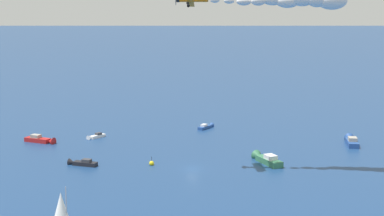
{
  "coord_description": "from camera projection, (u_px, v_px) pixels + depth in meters",
  "views": [
    {
      "loc": [
        -77.04,
        -96.17,
        34.84
      ],
      "look_at": [
        0.0,
        0.0,
        13.31
      ],
      "focal_mm": 55.33,
      "sensor_mm": 36.0,
      "label": 1
    }
  ],
  "objects": [
    {
      "name": "ground_plane",
      "position": [
        192.0,
        169.0,
        127.38
      ],
      "size": [
        2000.0,
        2000.0,
        0.0
      ],
      "primitive_type": "plane",
      "color": "navy"
    },
    {
      "name": "motorboat_near_centre",
      "position": [
        41.0,
        140.0,
        151.59
      ],
      "size": [
        5.87,
        8.61,
        2.48
      ],
      "color": "#B21E1E",
      "rests_on": "ground_plane"
    },
    {
      "name": "motorboat_far_stbd",
      "position": [
        266.0,
        159.0,
        132.26
      ],
      "size": [
        5.09,
        10.18,
        2.86
      ],
      "color": "#33704C",
      "rests_on": "ground_plane"
    },
    {
      "name": "motorboat_trailing",
      "position": [
        206.0,
        127.0,
        169.03
      ],
      "size": [
        6.49,
        3.41,
        1.83
      ],
      "color": "#23478C",
      "rests_on": "ground_plane"
    },
    {
      "name": "motorboat_outer_ring_a",
      "position": [
        351.0,
        141.0,
        149.9
      ],
      "size": [
        8.74,
        8.54,
        2.82
      ],
      "color": "#23478C",
      "rests_on": "ground_plane"
    },
    {
      "name": "motorboat_outer_ring_b",
      "position": [
        95.0,
        136.0,
        156.64
      ],
      "size": [
        5.77,
        2.61,
        1.62
      ],
      "color": "white",
      "rests_on": "ground_plane"
    },
    {
      "name": "motorboat_outer_ring_d",
      "position": [
        81.0,
        163.0,
        130.05
      ],
      "size": [
        5.07,
        6.59,
        1.95
      ],
      "color": "black",
      "rests_on": "ground_plane"
    },
    {
      "name": "marker_buoy",
      "position": [
        152.0,
        163.0,
        130.24
      ],
      "size": [
        1.1,
        1.1,
        2.1
      ],
      "color": "yellow",
      "rests_on": "ground_plane"
    },
    {
      "name": "smoke_trail_lead",
      "position": [
        304.0,
        0.0,
        119.85
      ],
      "size": [
        22.58,
        21.07,
        4.53
      ],
      "color": "silver"
    }
  ]
}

